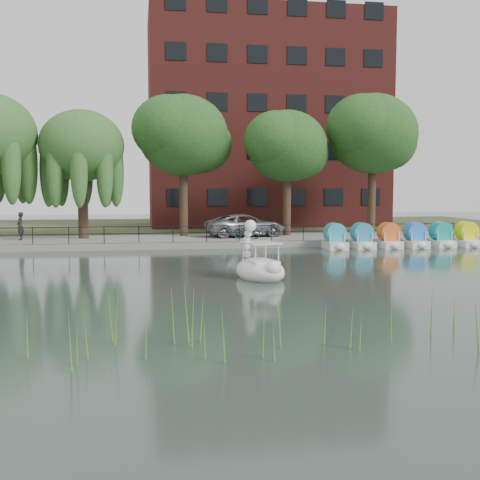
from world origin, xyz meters
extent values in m
plane|color=#3A4D46|center=(0.00, 0.00, 0.00)|extent=(120.00, 120.00, 0.00)
cube|color=gray|center=(0.00, 16.00, 0.20)|extent=(40.00, 6.00, 0.40)
cube|color=gray|center=(0.00, 13.05, 0.20)|extent=(40.00, 0.25, 0.40)
cube|color=#47512D|center=(0.00, 30.00, 0.18)|extent=(60.00, 22.00, 0.36)
cylinder|color=black|center=(0.00, 13.25, 1.35)|extent=(32.00, 0.04, 0.04)
cylinder|color=black|center=(0.00, 13.25, 0.95)|extent=(32.00, 0.04, 0.04)
cylinder|color=black|center=(0.00, 13.25, 0.90)|extent=(0.05, 0.05, 1.00)
cube|color=#4C1E16|center=(7.00, 30.00, 9.36)|extent=(20.00, 10.00, 18.00)
cylinder|color=#473323|center=(-7.50, 17.00, 2.30)|extent=(0.60, 0.60, 3.80)
ellipsoid|color=#4B7B38|center=(-7.50, 17.00, 6.29)|extent=(5.32, 5.32, 4.52)
cylinder|color=#473323|center=(-1.00, 18.00, 2.65)|extent=(0.60, 0.60, 4.50)
ellipsoid|color=#346727|center=(-1.00, 18.00, 7.10)|extent=(6.00, 6.00, 5.10)
cylinder|color=#473323|center=(6.00, 17.50, 2.42)|extent=(0.60, 0.60, 4.05)
ellipsoid|color=#346727|center=(6.00, 17.50, 6.43)|extent=(5.40, 5.40, 4.59)
cylinder|color=#473323|center=(12.50, 18.50, 2.76)|extent=(0.60, 0.60, 4.72)
ellipsoid|color=#346727|center=(12.50, 18.50, 7.44)|extent=(6.30, 6.30, 5.36)
imported|color=gray|center=(2.98, 16.64, 1.25)|extent=(3.77, 6.49, 1.70)
imported|color=gray|center=(2.77, 15.00, 0.90)|extent=(1.14, 1.82, 1.00)
imported|color=black|center=(-11.24, 16.35, 1.39)|extent=(0.52, 0.74, 1.98)
ellipsoid|color=white|center=(0.81, 0.96, 0.30)|extent=(2.37, 3.09, 0.61)
cube|color=white|center=(0.84, 0.86, 0.61)|extent=(1.39, 1.47, 0.30)
cube|color=white|center=(0.82, 0.91, 1.45)|extent=(1.58, 1.65, 0.06)
ellipsoid|color=white|center=(1.11, -0.17, 0.56)|extent=(0.75, 0.65, 0.57)
sphere|color=white|center=(0.57, 1.84, 2.08)|extent=(0.49, 0.49, 0.49)
cone|color=black|center=(0.49, 2.16, 2.05)|extent=(0.26, 0.31, 0.20)
cylinder|color=yellow|center=(0.53, 2.02, 2.06)|extent=(0.28, 0.17, 0.26)
cube|color=white|center=(7.51, 11.64, 0.22)|extent=(1.15, 1.70, 0.44)
cylinder|color=#2C9FBA|center=(7.51, 11.74, 0.95)|extent=(0.90, 1.20, 0.90)
cube|color=white|center=(9.21, 11.64, 0.22)|extent=(1.15, 1.70, 0.44)
cylinder|color=teal|center=(9.21, 11.74, 0.95)|extent=(0.90, 1.20, 0.90)
cube|color=white|center=(10.91, 11.64, 0.22)|extent=(1.15, 1.70, 0.44)
cylinder|color=orange|center=(10.91, 11.74, 0.95)|extent=(0.90, 1.20, 0.90)
cube|color=white|center=(12.61, 11.64, 0.22)|extent=(1.15, 1.70, 0.44)
cylinder|color=#2B83E7|center=(12.61, 11.74, 0.95)|extent=(0.90, 1.20, 0.90)
cube|color=white|center=(14.31, 11.64, 0.22)|extent=(1.15, 1.70, 0.44)
cylinder|color=#149F96|center=(14.31, 11.74, 0.95)|extent=(0.90, 1.20, 0.90)
cube|color=white|center=(16.01, 11.64, 0.22)|extent=(1.15, 1.70, 0.44)
cylinder|color=#FFF513|center=(16.01, 11.74, 0.95)|extent=(0.90, 1.20, 0.90)
camera|label=1|loc=(-3.92, -22.50, 3.67)|focal=45.00mm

